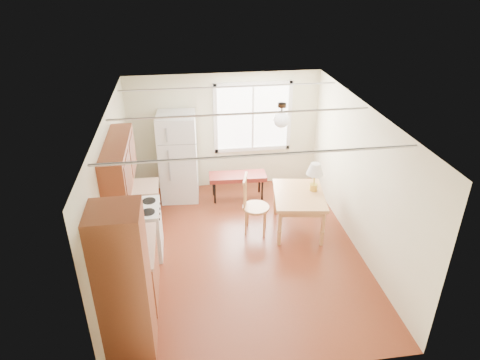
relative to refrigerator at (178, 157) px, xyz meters
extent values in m
cube|color=#531E11|center=(1.00, -2.08, -0.91)|extent=(4.60, 5.60, 0.12)
cube|color=white|center=(1.00, -2.08, 1.59)|extent=(4.60, 5.60, 0.12)
cube|color=beige|center=(1.00, 0.42, 0.34)|extent=(4.60, 0.10, 2.50)
cube|color=beige|center=(1.00, -4.58, 0.34)|extent=(4.60, 0.10, 2.50)
cube|color=beige|center=(-1.00, -2.08, 0.34)|extent=(0.10, 5.60, 2.50)
cube|color=beige|center=(3.00, -2.08, 0.34)|extent=(0.10, 5.60, 2.50)
cube|color=brown|center=(-0.70, -3.93, 0.14)|extent=(0.60, 0.60, 2.10)
cube|color=brown|center=(-0.70, -2.93, -0.48)|extent=(0.60, 1.10, 0.86)
cube|color=tan|center=(-0.69, -2.93, -0.03)|extent=(0.62, 1.14, 0.04)
cube|color=silver|center=(-0.67, -1.88, -0.46)|extent=(0.65, 0.76, 0.90)
cube|color=brown|center=(-0.70, -1.13, -0.48)|extent=(0.60, 0.60, 0.86)
cube|color=brown|center=(-0.83, -2.23, 0.94)|extent=(0.33, 1.60, 0.70)
cube|color=white|center=(1.60, 0.40, 0.64)|extent=(1.50, 0.02, 1.35)
cylinder|color=black|center=(1.70, -1.68, 1.55)|extent=(0.14, 0.14, 0.06)
cylinder|color=black|center=(1.70, -1.68, 1.45)|extent=(0.03, 0.03, 0.16)
sphere|color=white|center=(1.70, -1.68, 1.31)|extent=(0.26, 0.26, 0.26)
cube|color=silver|center=(0.00, 0.00, 0.00)|extent=(0.80, 0.80, 1.83)
cube|color=gray|center=(0.00, -0.38, 0.43)|extent=(0.75, 0.02, 0.02)
cube|color=gray|center=(-0.19, -0.39, 0.18)|extent=(0.03, 0.03, 1.10)
cube|color=maroon|center=(1.19, -0.23, -0.42)|extent=(1.19, 0.48, 0.09)
cylinder|color=black|center=(0.69, -0.40, -0.69)|extent=(0.04, 0.04, 0.45)
cylinder|color=black|center=(1.68, -0.40, -0.69)|extent=(0.04, 0.04, 0.45)
cylinder|color=black|center=(0.69, -0.07, -0.69)|extent=(0.04, 0.04, 0.45)
cylinder|color=black|center=(1.68, -0.07, -0.69)|extent=(0.04, 0.04, 0.45)
cube|color=#AD7442|center=(2.13, -1.54, -0.20)|extent=(1.06, 1.31, 0.06)
cube|color=#AD7442|center=(2.13, -1.54, -0.28)|extent=(0.94, 1.19, 0.10)
cylinder|color=#AD7442|center=(1.68, -2.00, -0.57)|extent=(0.07, 0.07, 0.68)
cylinder|color=#AD7442|center=(2.42, -2.12, -0.57)|extent=(0.07, 0.07, 0.68)
cylinder|color=#AD7442|center=(1.84, -0.97, -0.57)|extent=(0.07, 0.07, 0.68)
cylinder|color=#AD7442|center=(2.58, -1.08, -0.57)|extent=(0.07, 0.07, 0.68)
cylinder|color=#AD7442|center=(1.35, -1.51, -0.42)|extent=(0.49, 0.49, 0.05)
cylinder|color=#AD7442|center=(1.14, -1.63, -0.66)|extent=(0.04, 0.04, 0.50)
cylinder|color=#AD7442|center=(1.46, -1.72, -0.66)|extent=(0.04, 0.04, 0.50)
cylinder|color=#AD7442|center=(1.23, -1.31, -0.66)|extent=(0.04, 0.04, 0.50)
cylinder|color=#AD7442|center=(1.55, -1.40, -0.66)|extent=(0.04, 0.04, 0.50)
cylinder|color=gold|center=(2.42, -1.45, -0.11)|extent=(0.15, 0.15, 0.12)
cylinder|color=gold|center=(2.42, -1.45, 0.05)|extent=(0.02, 0.02, 0.21)
cone|color=silver|center=(2.42, -1.45, 0.26)|extent=(0.31, 0.31, 0.21)
cube|color=black|center=(-0.72, -3.08, 0.03)|extent=(0.20, 0.25, 0.09)
cube|color=black|center=(-0.72, -3.18, 0.23)|extent=(0.20, 0.07, 0.31)
cylinder|color=black|center=(-0.72, -3.02, 0.14)|extent=(0.16, 0.16, 0.13)
cylinder|color=red|center=(-0.80, -2.67, 0.07)|extent=(0.12, 0.12, 0.16)
sphere|color=red|center=(-0.80, -2.67, 0.18)|extent=(0.06, 0.06, 0.06)
camera|label=1|loc=(0.11, -8.05, 3.61)|focal=32.00mm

